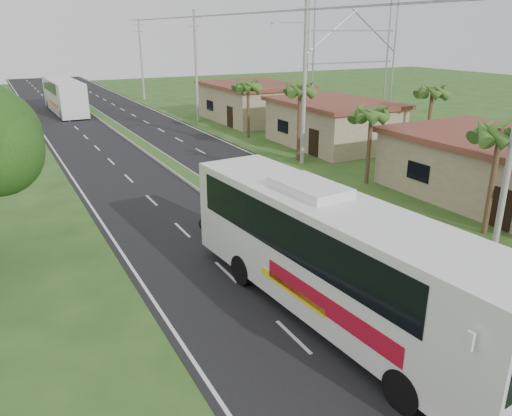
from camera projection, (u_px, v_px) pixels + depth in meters
name	position (u px, v px, depth m)	size (l,w,h in m)	color
ground	(380.00, 310.00, 17.11)	(180.00, 180.00, 0.00)	#29491B
road_asphalt	(180.00, 172.00, 33.73)	(14.00, 160.00, 0.02)	black
median_strip	(180.00, 170.00, 33.70)	(1.20, 160.00, 0.18)	gray
lane_edge_left	(77.00, 186.00, 30.77)	(0.12, 160.00, 0.01)	silver
lane_edge_right	(267.00, 160.00, 36.70)	(0.12, 160.00, 0.01)	silver
shop_near	(504.00, 169.00, 27.69)	(8.60, 12.60, 3.52)	gray
shop_mid	(332.00, 123.00, 40.97)	(7.60, 10.60, 3.67)	gray
shop_far	(253.00, 102.00, 52.58)	(8.60, 11.60, 3.82)	gray
palm_verge_a	(500.00, 134.00, 21.99)	(2.40, 2.40, 5.45)	#473321
palm_verge_b	(372.00, 113.00, 29.78)	(2.40, 2.40, 5.05)	#473321
palm_verge_c	(300.00, 89.00, 35.08)	(2.40, 2.40, 5.85)	#473321
palm_verge_d	(248.00, 85.00, 42.97)	(2.40, 2.40, 5.25)	#473321
palm_behind_shop	(433.00, 91.00, 35.66)	(2.40, 2.40, 5.65)	#473321
utility_pole_b	(304.00, 74.00, 33.72)	(3.20, 0.28, 12.00)	gray
utility_pole_c	(196.00, 65.00, 50.55)	(1.60, 0.28, 11.00)	gray
utility_pole_d	(141.00, 59.00, 67.26)	(1.60, 0.28, 10.50)	gray
billboard_lattice	(352.00, 54.00, 49.49)	(10.18, 1.18, 12.07)	gray
coach_bus_main	(333.00, 252.00, 15.89)	(3.78, 13.61, 4.34)	silver
coach_bus_far	(64.00, 94.00, 57.12)	(3.05, 12.92, 3.75)	silver
motorcyclist	(218.00, 215.00, 23.51)	(1.94, 1.26, 2.29)	black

